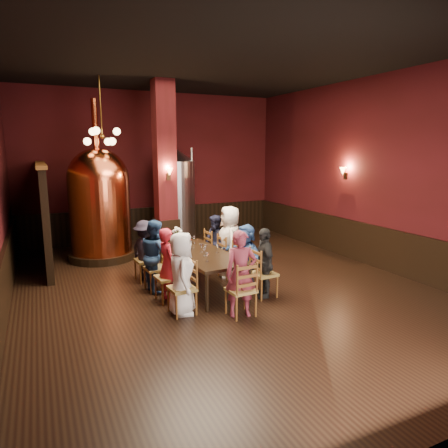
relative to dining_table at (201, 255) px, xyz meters
name	(u,v)px	position (x,y,z in m)	size (l,w,h in m)	color
room	(221,178)	(0.41, -0.06, 1.56)	(10.00, 10.02, 4.50)	black
wainscot_right	(366,244)	(4.37, -0.06, -0.19)	(0.08, 9.90, 1.00)	black
wainscot_back	(156,223)	(0.41, 4.90, -0.19)	(7.90, 0.08, 1.00)	black
wainscot_left	(3,291)	(-3.55, -0.06, -0.19)	(0.08, 9.90, 1.00)	black
column	(165,171)	(0.11, 2.74, 1.56)	(0.58, 0.58, 4.50)	#480F14
partition	(45,217)	(-2.79, 3.14, 0.51)	(0.22, 3.50, 2.40)	black
pendant_cluster	(102,136)	(-1.39, 2.84, 2.41)	(0.90, 0.90, 1.70)	#A57226
sconce_wall	(346,173)	(4.31, 0.74, 1.51)	(0.20, 0.20, 0.36)	black
sconce_column	(168,173)	(0.11, 2.44, 1.51)	(0.20, 0.20, 0.36)	black
dining_table	(201,255)	(0.00, 0.00, 0.00)	(1.15, 2.46, 0.75)	black
chair_0	(182,288)	(-0.78, -1.05, -0.23)	(0.46, 0.46, 0.92)	brown
person_0	(182,274)	(-0.78, -1.05, 0.03)	(0.70, 0.46, 1.44)	white
chair_1	(168,277)	(-0.83, -0.38, -0.23)	(0.46, 0.46, 0.92)	brown
person_1	(168,265)	(-0.83, -0.38, 0.01)	(0.51, 0.33, 1.39)	red
chair_2	(156,268)	(-0.87, 0.28, -0.23)	(0.46, 0.46, 0.92)	brown
person_2	(156,255)	(-0.87, 0.28, 0.03)	(0.70, 0.35, 1.44)	navy
chair_3	(146,260)	(-0.91, 0.94, -0.23)	(0.46, 0.46, 0.92)	brown
person_3	(145,251)	(-0.91, 0.94, -0.03)	(0.85, 0.49, 1.32)	black
chair_4	(264,273)	(0.91, -0.94, -0.23)	(0.46, 0.46, 0.92)	brown
person_4	(264,263)	(0.91, -0.94, -0.01)	(0.79, 0.33, 1.35)	black
chair_5	(246,265)	(0.87, -0.28, -0.23)	(0.46, 0.46, 0.92)	brown
person_5	(246,255)	(0.87, -0.28, -0.03)	(1.22, 0.39, 1.31)	#365DA2
chair_6	(230,257)	(0.83, 0.38, -0.23)	(0.46, 0.46, 0.92)	brown
person_6	(230,242)	(0.83, 0.38, 0.11)	(0.78, 0.51, 1.60)	silver
chair_7	(216,250)	(0.78, 1.05, -0.23)	(0.46, 0.46, 0.92)	brown
person_7	(216,243)	(0.78, 1.05, -0.04)	(0.63, 0.31, 1.30)	#1B1D37
chair_8	(241,290)	(0.10, -1.55, -0.23)	(0.46, 0.46, 0.92)	brown
person_8	(241,274)	(0.10, -1.55, 0.05)	(0.54, 0.35, 1.48)	maroon
copper_kettle	(100,203)	(-1.50, 3.19, 0.77)	(1.73, 1.73, 4.01)	black
steel_vessel	(175,196)	(0.84, 4.18, 0.73)	(1.37, 1.37, 2.84)	#B2B2B7
rose_vase	(178,232)	(-0.17, 0.97, 0.31)	(0.22, 0.22, 0.37)	white
wine_glass_0	(189,246)	(-0.15, 0.32, 0.15)	(0.07, 0.07, 0.17)	white
wine_glass_1	(190,245)	(-0.10, 0.39, 0.15)	(0.07, 0.07, 0.17)	white
wine_glass_2	(218,248)	(0.29, -0.14, 0.15)	(0.07, 0.07, 0.17)	white
wine_glass_3	(191,245)	(-0.08, 0.38, 0.15)	(0.07, 0.07, 0.17)	white
wine_glass_4	(206,249)	(0.06, -0.08, 0.15)	(0.07, 0.07, 0.17)	white
wine_glass_5	(207,257)	(-0.15, -0.66, 0.15)	(0.07, 0.07, 0.17)	white
wine_glass_6	(201,248)	(0.01, 0.03, 0.15)	(0.07, 0.07, 0.17)	white
wine_glass_7	(194,240)	(0.14, 0.79, 0.15)	(0.07, 0.07, 0.17)	white
wine_glass_8	(205,252)	(-0.04, -0.28, 0.15)	(0.07, 0.07, 0.17)	white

